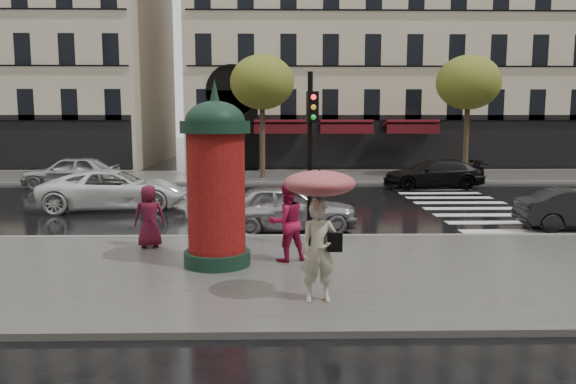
{
  "coord_description": "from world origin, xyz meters",
  "views": [
    {
      "loc": [
        -1.24,
        -12.18,
        3.36
      ],
      "look_at": [
        -0.97,
        1.5,
        1.53
      ],
      "focal_mm": 35.0,
      "sensor_mm": 36.0,
      "label": 1
    }
  ],
  "objects_px": {
    "morris_column": "(216,178)",
    "car_white": "(115,189)",
    "car_far_silver": "(71,172)",
    "car_black": "(433,174)",
    "car_silver": "(287,207)",
    "traffic_light": "(311,142)",
    "man_burgundy": "(149,216)",
    "woman_red": "(287,222)",
    "woman_umbrella": "(319,213)"
  },
  "relations": [
    {
      "from": "morris_column",
      "to": "car_white",
      "type": "height_order",
      "value": "morris_column"
    },
    {
      "from": "morris_column",
      "to": "car_white",
      "type": "xyz_separation_m",
      "value": [
        -4.61,
        8.36,
        -1.33
      ]
    },
    {
      "from": "car_far_silver",
      "to": "car_black",
      "type": "bearing_deg",
      "value": 87.71
    },
    {
      "from": "car_silver",
      "to": "morris_column",
      "type": "bearing_deg",
      "value": 153.82
    },
    {
      "from": "traffic_light",
      "to": "car_white",
      "type": "height_order",
      "value": "traffic_light"
    },
    {
      "from": "man_burgundy",
      "to": "woman_red",
      "type": "bearing_deg",
      "value": 146.18
    },
    {
      "from": "car_far_silver",
      "to": "man_burgundy",
      "type": "bearing_deg",
      "value": 26.1
    },
    {
      "from": "woman_red",
      "to": "car_black",
      "type": "xyz_separation_m",
      "value": [
        7.27,
        14.08,
        -0.33
      ]
    },
    {
      "from": "woman_red",
      "to": "man_burgundy",
      "type": "xyz_separation_m",
      "value": [
        -3.41,
        1.41,
        -0.1
      ]
    },
    {
      "from": "car_silver",
      "to": "car_black",
      "type": "relative_size",
      "value": 0.88
    },
    {
      "from": "car_white",
      "to": "car_far_silver",
      "type": "distance_m",
      "value": 7.55
    },
    {
      "from": "car_black",
      "to": "woman_red",
      "type": "bearing_deg",
      "value": -29.34
    },
    {
      "from": "man_burgundy",
      "to": "morris_column",
      "type": "height_order",
      "value": "morris_column"
    },
    {
      "from": "traffic_light",
      "to": "car_far_silver",
      "type": "relative_size",
      "value": 0.97
    },
    {
      "from": "woman_red",
      "to": "car_black",
      "type": "distance_m",
      "value": 15.85
    },
    {
      "from": "woman_red",
      "to": "car_far_silver",
      "type": "distance_m",
      "value": 17.67
    },
    {
      "from": "woman_umbrella",
      "to": "car_far_silver",
      "type": "bearing_deg",
      "value": 121.44
    },
    {
      "from": "man_burgundy",
      "to": "car_black",
      "type": "relative_size",
      "value": 0.33
    },
    {
      "from": "woman_red",
      "to": "car_white",
      "type": "bearing_deg",
      "value": -75.34
    },
    {
      "from": "car_far_silver",
      "to": "woman_umbrella",
      "type": "bearing_deg",
      "value": 30.56
    },
    {
      "from": "woman_umbrella",
      "to": "car_far_silver",
      "type": "distance_m",
      "value": 20.34
    },
    {
      "from": "car_black",
      "to": "car_white",
      "type": "bearing_deg",
      "value": -67.87
    },
    {
      "from": "car_white",
      "to": "traffic_light",
      "type": "bearing_deg",
      "value": -141.32
    },
    {
      "from": "car_far_silver",
      "to": "morris_column",
      "type": "bearing_deg",
      "value": 29.07
    },
    {
      "from": "woman_umbrella",
      "to": "woman_red",
      "type": "xyz_separation_m",
      "value": [
        -0.52,
        2.83,
        -0.7
      ]
    },
    {
      "from": "woman_umbrella",
      "to": "man_burgundy",
      "type": "bearing_deg",
      "value": 132.84
    },
    {
      "from": "morris_column",
      "to": "traffic_light",
      "type": "xyz_separation_m",
      "value": [
        2.16,
        1.75,
        0.7
      ]
    },
    {
      "from": "car_black",
      "to": "car_far_silver",
      "type": "xyz_separation_m",
      "value": [
        -17.35,
        0.43,
        0.08
      ]
    },
    {
      "from": "car_white",
      "to": "car_far_silver",
      "type": "xyz_separation_m",
      "value": [
        -3.92,
        6.45,
        0.03
      ]
    },
    {
      "from": "man_burgundy",
      "to": "traffic_light",
      "type": "xyz_separation_m",
      "value": [
        4.03,
        0.04,
        1.85
      ]
    },
    {
      "from": "morris_column",
      "to": "car_silver",
      "type": "relative_size",
      "value": 0.97
    },
    {
      "from": "woman_red",
      "to": "traffic_light",
      "type": "relative_size",
      "value": 0.41
    },
    {
      "from": "car_silver",
      "to": "car_white",
      "type": "relative_size",
      "value": 0.79
    },
    {
      "from": "woman_umbrella",
      "to": "woman_red",
      "type": "bearing_deg",
      "value": 100.39
    },
    {
      "from": "car_black",
      "to": "car_far_silver",
      "type": "bearing_deg",
      "value": -93.44
    },
    {
      "from": "car_silver",
      "to": "man_burgundy",
      "type": "bearing_deg",
      "value": 120.59
    },
    {
      "from": "traffic_light",
      "to": "woman_umbrella",
      "type": "bearing_deg",
      "value": -91.35
    },
    {
      "from": "man_burgundy",
      "to": "traffic_light",
      "type": "bearing_deg",
      "value": 169.12
    },
    {
      "from": "traffic_light",
      "to": "car_silver",
      "type": "xyz_separation_m",
      "value": [
        -0.55,
        2.48,
        -2.05
      ]
    },
    {
      "from": "morris_column",
      "to": "man_burgundy",
      "type": "bearing_deg",
      "value": 137.39
    },
    {
      "from": "woman_red",
      "to": "morris_column",
      "type": "xyz_separation_m",
      "value": [
        -1.54,
        -0.31,
        1.05
      ]
    },
    {
      "from": "car_black",
      "to": "woman_umbrella",
      "type": "bearing_deg",
      "value": -23.8
    },
    {
      "from": "car_far_silver",
      "to": "car_white",
      "type": "bearing_deg",
      "value": 30.41
    },
    {
      "from": "car_far_silver",
      "to": "woman_red",
      "type": "bearing_deg",
      "value": 33.91
    },
    {
      "from": "woman_umbrella",
      "to": "traffic_light",
      "type": "distance_m",
      "value": 4.4
    },
    {
      "from": "woman_umbrella",
      "to": "car_black",
      "type": "height_order",
      "value": "woman_umbrella"
    },
    {
      "from": "morris_column",
      "to": "car_silver",
      "type": "xyz_separation_m",
      "value": [
        1.62,
        4.24,
        -1.35
      ]
    },
    {
      "from": "man_burgundy",
      "to": "car_far_silver",
      "type": "distance_m",
      "value": 14.7
    },
    {
      "from": "man_burgundy",
      "to": "morris_column",
      "type": "bearing_deg",
      "value": 126.0
    },
    {
      "from": "traffic_light",
      "to": "woman_red",
      "type": "bearing_deg",
      "value": -113.25
    }
  ]
}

